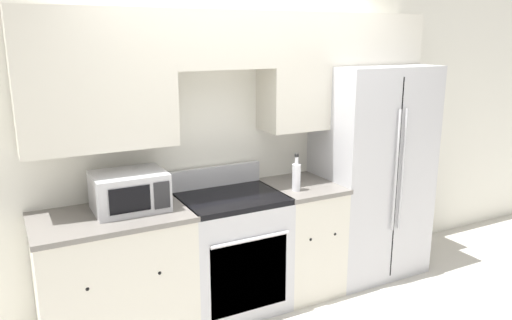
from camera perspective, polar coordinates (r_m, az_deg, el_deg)
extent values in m
plane|color=beige|center=(3.98, 2.19, -17.48)|extent=(12.00, 12.00, 0.00)
cube|color=silver|center=(4.05, -2.31, 2.94)|extent=(8.00, 0.06, 2.60)
cube|color=beige|center=(3.46, -17.85, 8.71)|extent=(1.01, 0.33, 0.92)
cube|color=beige|center=(3.71, -4.17, 13.55)|extent=(0.77, 0.33, 0.41)
cube|color=beige|center=(4.28, 9.74, 10.07)|extent=(1.44, 0.33, 0.92)
cube|color=beige|center=(3.68, -15.79, -12.99)|extent=(1.01, 0.62, 0.88)
cube|color=slate|center=(3.50, -16.28, -6.30)|extent=(1.04, 0.64, 0.03)
sphere|color=black|center=(3.32, -18.72, -13.77)|extent=(0.03, 0.03, 0.03)
sphere|color=black|center=(3.40, -10.97, -12.54)|extent=(0.03, 0.03, 0.03)
cube|color=beige|center=(4.21, 5.14, -8.95)|extent=(0.51, 0.62, 0.88)
cube|color=slate|center=(4.05, 5.28, -3.00)|extent=(0.53, 0.64, 0.03)
sphere|color=black|center=(3.87, 6.23, -9.00)|extent=(0.03, 0.03, 0.03)
sphere|color=black|center=(3.99, 8.98, -8.35)|extent=(0.03, 0.03, 0.03)
cube|color=#B7B7BC|center=(3.93, -2.82, -10.70)|extent=(0.77, 0.62, 0.87)
cube|color=black|center=(3.70, -0.76, -13.07)|extent=(0.61, 0.01, 0.56)
cube|color=black|center=(3.76, -2.90, -4.37)|extent=(0.77, 0.62, 0.04)
cube|color=#B7B7BC|center=(3.98, -4.63, -1.86)|extent=(0.77, 0.04, 0.16)
cylinder|color=silver|center=(3.56, -0.59, -9.10)|extent=(0.61, 0.02, 0.02)
cube|color=#B7B7BC|center=(4.50, 12.77, -1.26)|extent=(0.93, 0.69, 1.84)
cube|color=black|center=(4.25, 15.75, -2.32)|extent=(0.01, 0.01, 1.69)
cylinder|color=#B7B7BC|center=(4.19, 15.72, -1.27)|extent=(0.02, 0.02, 1.01)
cylinder|color=#B7B7BC|center=(4.23, 16.41, -1.15)|extent=(0.02, 0.02, 1.01)
cube|color=#B7B7BC|center=(3.53, -14.28, -3.45)|extent=(0.49, 0.38, 0.26)
cube|color=black|center=(3.34, -14.20, -4.45)|extent=(0.27, 0.01, 0.17)
cube|color=#262628|center=(3.39, -10.69, -3.97)|extent=(0.11, 0.01, 0.18)
cylinder|color=silver|center=(3.85, 4.63, -2.01)|extent=(0.07, 0.07, 0.21)
cylinder|color=silver|center=(3.81, 4.67, -0.06)|extent=(0.03, 0.03, 0.06)
cylinder|color=black|center=(3.80, 4.68, 0.54)|extent=(0.03, 0.03, 0.02)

